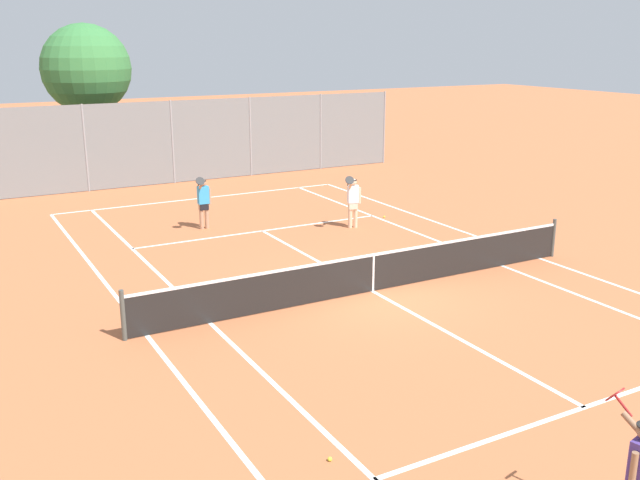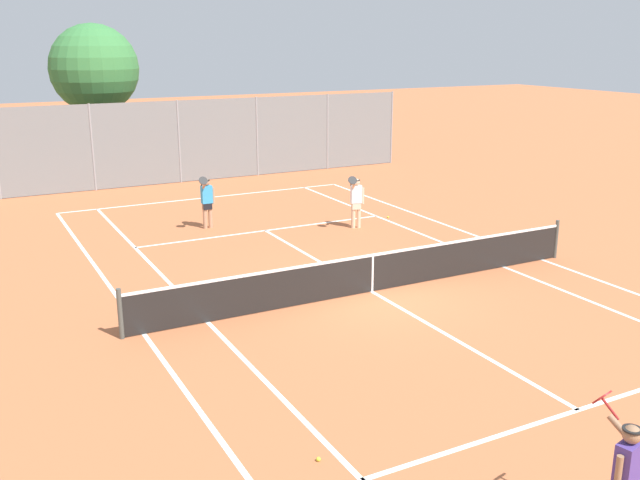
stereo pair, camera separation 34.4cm
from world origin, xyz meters
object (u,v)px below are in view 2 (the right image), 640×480
(loose_tennis_ball_3, at_px, (388,217))
(tree_behind_left, at_px, (94,71))
(loose_tennis_ball_2, at_px, (271,278))
(player_far_left, at_px, (207,200))
(player_far_right, at_px, (356,200))
(loose_tennis_ball_0, at_px, (318,459))
(tennis_net, at_px, (372,272))
(player_near_side, at_px, (625,477))

(loose_tennis_ball_3, bearing_deg, tree_behind_left, 119.33)
(tree_behind_left, bearing_deg, loose_tennis_ball_2, -87.04)
(player_far_left, relative_size, player_far_right, 1.00)
(loose_tennis_ball_0, bearing_deg, player_far_left, 77.48)
(tennis_net, relative_size, loose_tennis_ball_0, 181.82)
(tennis_net, height_order, tree_behind_left, tree_behind_left)
(loose_tennis_ball_0, height_order, loose_tennis_ball_2, same)
(loose_tennis_ball_2, bearing_deg, loose_tennis_ball_3, 33.21)
(loose_tennis_ball_0, distance_m, loose_tennis_ball_2, 8.12)
(loose_tennis_ball_0, bearing_deg, player_far_right, 57.13)
(tennis_net, xyz_separation_m, tree_behind_left, (-2.63, 18.38, 4.02))
(player_far_right, bearing_deg, player_far_left, 152.68)
(loose_tennis_ball_2, height_order, loose_tennis_ball_3, same)
(player_near_side, distance_m, loose_tennis_ball_3, 16.24)
(player_far_right, xyz_separation_m, tree_behind_left, (-5.35, 13.02, 3.60))
(loose_tennis_ball_0, relative_size, loose_tennis_ball_2, 1.00)
(player_near_side, bearing_deg, loose_tennis_ball_3, 66.70)
(player_far_right, relative_size, tree_behind_left, 0.27)
(loose_tennis_ball_3, height_order, tree_behind_left, tree_behind_left)
(player_far_left, height_order, loose_tennis_ball_3, player_far_left)
(tennis_net, height_order, loose_tennis_ball_3, tennis_net)
(player_far_right, distance_m, tree_behind_left, 14.53)
(player_far_right, bearing_deg, tree_behind_left, 112.33)
(player_near_side, height_order, loose_tennis_ball_2, player_near_side)
(player_near_side, distance_m, loose_tennis_ball_0, 4.09)
(player_near_side, distance_m, loose_tennis_ball_2, 10.93)
(tennis_net, xyz_separation_m, player_far_left, (-1.50, 7.54, 0.42))
(player_near_side, distance_m, player_far_left, 16.47)
(player_far_left, distance_m, loose_tennis_ball_2, 5.65)
(player_far_left, distance_m, loose_tennis_ball_0, 13.60)
(player_near_side, height_order, loose_tennis_ball_0, player_near_side)
(loose_tennis_ball_2, bearing_deg, tree_behind_left, 92.96)
(tennis_net, height_order, loose_tennis_ball_2, tennis_net)
(player_far_left, height_order, loose_tennis_ball_2, player_far_left)
(loose_tennis_ball_3, relative_size, tree_behind_left, 0.01)
(loose_tennis_ball_0, bearing_deg, loose_tennis_ball_2, 70.88)
(loose_tennis_ball_3, bearing_deg, loose_tennis_ball_2, -146.79)
(player_far_right, distance_m, loose_tennis_ball_0, 13.22)
(loose_tennis_ball_2, distance_m, tree_behind_left, 17.04)
(player_near_side, xyz_separation_m, player_far_left, (0.57, 16.46, 0.00))
(player_far_left, bearing_deg, loose_tennis_ball_2, -92.89)
(player_near_side, bearing_deg, player_far_left, 88.00)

